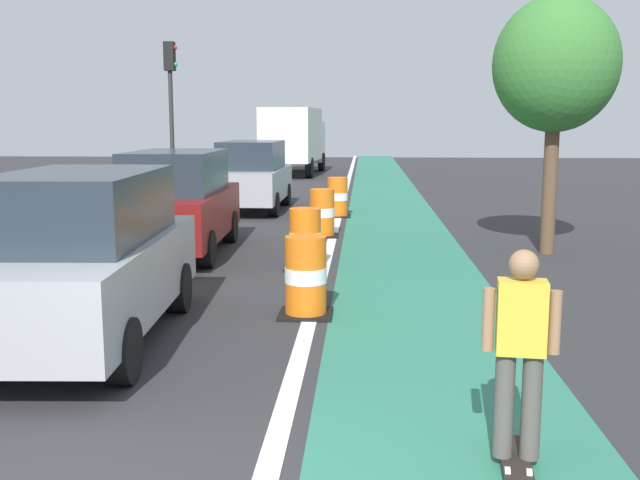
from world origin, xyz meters
name	(u,v)px	position (x,y,z in m)	size (l,w,h in m)	color
bike_lane_strip	(399,239)	(2.40, 12.00, 0.00)	(2.50, 80.00, 0.01)	#2D755B
lane_divider_stripe	(332,238)	(0.90, 12.00, 0.01)	(0.20, 80.00, 0.01)	silver
skateboarder_on_lane	(520,352)	(2.78, 0.97, 0.91)	(0.57, 0.82, 1.69)	black
parked_suv_nearest	(83,257)	(-1.70, 3.95, 1.04)	(2.10, 4.69, 2.04)	#9EA0A5
parked_suv_second	(177,202)	(-2.09, 9.94, 1.04)	(2.02, 4.65, 2.04)	maroon
parked_suv_third	(252,175)	(-1.70, 17.20, 1.04)	(1.97, 4.62, 2.04)	#9EA0A5
traffic_barrel_front	(306,277)	(0.83, 5.32, 0.53)	(0.73, 0.73, 1.09)	orange
traffic_barrel_mid	(305,240)	(0.57, 8.53, 0.53)	(0.73, 0.73, 1.09)	orange
traffic_barrel_back	(322,214)	(0.65, 12.30, 0.53)	(0.73, 0.73, 1.09)	orange
traffic_barrel_far	(337,198)	(0.87, 15.87, 0.53)	(0.73, 0.73, 1.09)	orange
delivery_truck_down_block	(294,137)	(-1.84, 32.11, 1.85)	(2.70, 7.71, 3.23)	silver
traffic_light_corner	(171,93)	(-4.59, 19.30, 3.50)	(0.41, 0.32, 5.10)	#2D2D2D
pedestrian_crossing	(91,205)	(-4.18, 10.82, 0.86)	(0.34, 0.20, 1.61)	#33333D
pedestrian_waiting	(180,177)	(-4.22, 18.65, 0.86)	(0.34, 0.20, 1.61)	#33333D
street_tree_sidewalk	(556,66)	(5.27, 10.38, 3.67)	(2.40, 2.40, 5.00)	brown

